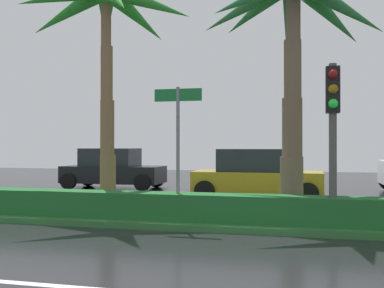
% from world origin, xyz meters
% --- Properties ---
extents(ground_plane, '(90.00, 42.00, 0.10)m').
position_xyz_m(ground_plane, '(0.00, 9.00, -0.05)').
color(ground_plane, black).
extents(near_lane_divider_stripe, '(81.00, 0.14, 0.01)m').
position_xyz_m(near_lane_divider_stripe, '(0.00, 2.00, 0.00)').
color(near_lane_divider_stripe, white).
rests_on(near_lane_divider_stripe, ground_plane).
extents(median_strip, '(85.50, 4.00, 0.15)m').
position_xyz_m(median_strip, '(0.00, 8.00, 0.07)').
color(median_strip, '#2D6B33').
rests_on(median_strip, ground_plane).
extents(median_hedge, '(76.50, 0.70, 0.60)m').
position_xyz_m(median_hedge, '(0.00, 6.60, 0.45)').
color(median_hedge, '#1E6028').
rests_on(median_hedge, median_strip).
extents(palm_tree_centre_left, '(4.76, 4.36, 6.32)m').
position_xyz_m(palm_tree_centre_left, '(-2.41, 7.92, 5.25)').
color(palm_tree_centre_left, brown).
rests_on(palm_tree_centre_left, median_strip).
extents(palm_tree_centre, '(4.65, 4.72, 6.20)m').
position_xyz_m(palm_tree_centre, '(2.43, 7.98, 4.95)').
color(palm_tree_centre, brown).
rests_on(palm_tree_centre, median_strip).
extents(traffic_signal_median_right, '(0.28, 0.43, 3.39)m').
position_xyz_m(traffic_signal_median_right, '(3.29, 6.54, 2.48)').
color(traffic_signal_median_right, '#4C4C47').
rests_on(traffic_signal_median_right, median_strip).
extents(street_name_sign, '(1.10, 0.08, 3.00)m').
position_xyz_m(street_name_sign, '(-0.05, 6.55, 2.08)').
color(street_name_sign, slate).
rests_on(street_name_sign, median_strip).
extents(car_in_traffic_second, '(4.30, 2.02, 1.72)m').
position_xyz_m(car_in_traffic_second, '(-5.32, 14.94, 0.83)').
color(car_in_traffic_second, black).
rests_on(car_in_traffic_second, ground_plane).
extents(car_in_traffic_third, '(4.30, 2.02, 1.72)m').
position_xyz_m(car_in_traffic_third, '(1.14, 12.24, 0.83)').
color(car_in_traffic_third, '#B28C1E').
rests_on(car_in_traffic_third, ground_plane).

